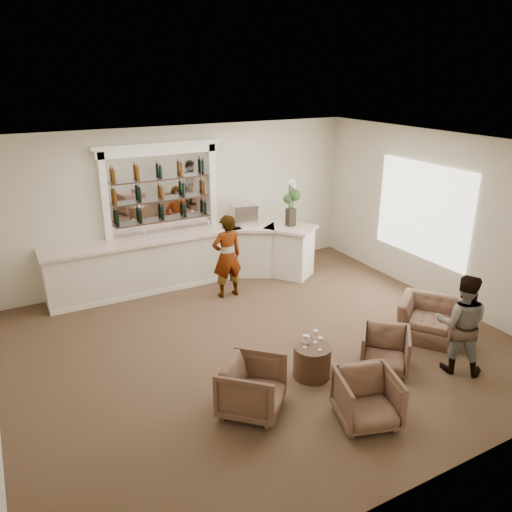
{
  "coord_description": "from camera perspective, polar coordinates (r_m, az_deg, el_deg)",
  "views": [
    {
      "loc": [
        -3.58,
        -6.44,
        4.35
      ],
      "look_at": [
        0.38,
        0.9,
        1.24
      ],
      "focal_mm": 35.0,
      "sensor_mm": 36.0,
      "label": 1
    }
  ],
  "objects": [
    {
      "name": "flower_vase",
      "position": [
        10.87,
        4.04,
        6.41
      ],
      "size": [
        0.27,
        0.27,
        1.03
      ],
      "color": "black",
      "rests_on": "bar_counter"
    },
    {
      "name": "wine_glass_tbl_c",
      "position": [
        7.45,
        7.36,
        -9.92
      ],
      "size": [
        0.07,
        0.07,
        0.21
      ],
      "primitive_type": null,
      "color": "white",
      "rests_on": "cocktail_table"
    },
    {
      "name": "sommelier",
      "position": [
        9.99,
        -3.35,
        -0.04
      ],
      "size": [
        0.63,
        0.42,
        1.72
      ],
      "primitive_type": "imported",
      "rotation": [
        0.0,
        0.0,
        3.13
      ],
      "color": "gray",
      "rests_on": "ground"
    },
    {
      "name": "wine_glass_bar_right",
      "position": [
        10.33,
        -12.64,
        2.46
      ],
      "size": [
        0.07,
        0.07,
        0.21
      ],
      "primitive_type": null,
      "color": "white",
      "rests_on": "bar_counter"
    },
    {
      "name": "armchair_right",
      "position": [
        8.02,
        14.51,
        -10.33
      ],
      "size": [
        1.01,
        1.02,
        0.66
      ],
      "primitive_type": "imported",
      "rotation": [
        0.0,
        0.0,
        -0.74
      ],
      "color": "brown",
      "rests_on": "ground"
    },
    {
      "name": "guest",
      "position": [
        8.14,
        22.4,
        -7.18
      ],
      "size": [
        0.96,
        0.97,
        1.58
      ],
      "primitive_type": "imported",
      "rotation": [
        0.0,
        0.0,
        2.35
      ],
      "color": "gray",
      "rests_on": "ground"
    },
    {
      "name": "room_shell",
      "position": [
        8.32,
        -0.72,
        6.46
      ],
      "size": [
        8.04,
        7.02,
        3.32
      ],
      "color": "beige",
      "rests_on": "ground"
    },
    {
      "name": "armchair_far",
      "position": [
        9.15,
        19.33,
        -6.84
      ],
      "size": [
        1.33,
        1.36,
        0.67
      ],
      "primitive_type": "imported",
      "rotation": [
        0.0,
        0.0,
        -0.94
      ],
      "color": "brown",
      "rests_on": "ground"
    },
    {
      "name": "bar_counter",
      "position": [
        10.72,
        -7.91,
        -0.37
      ],
      "size": [
        5.72,
        1.8,
        1.14
      ],
      "color": "silver",
      "rests_on": "ground"
    },
    {
      "name": "back_bar_alcove",
      "position": [
        10.58,
        -10.82,
        7.44
      ],
      "size": [
        2.64,
        0.25,
        3.0
      ],
      "color": "white",
      "rests_on": "ground"
    },
    {
      "name": "cocktail_table",
      "position": [
        7.7,
        6.42,
        -11.86
      ],
      "size": [
        0.57,
        0.57,
        0.5
      ],
      "primitive_type": "cylinder",
      "color": "#4A3320",
      "rests_on": "ground"
    },
    {
      "name": "ground",
      "position": [
        8.56,
        0.61,
        -10.1
      ],
      "size": [
        8.0,
        8.0,
        0.0
      ],
      "primitive_type": "plane",
      "color": "brown",
      "rests_on": "ground"
    },
    {
      "name": "armchair_center",
      "position": [
        6.89,
        12.59,
        -15.61
      ],
      "size": [
        0.95,
        0.96,
        0.7
      ],
      "primitive_type": "imported",
      "rotation": [
        0.0,
        0.0,
        -0.31
      ],
      "color": "brown",
      "rests_on": "ground"
    },
    {
      "name": "wine_glass_tbl_b",
      "position": [
        7.63,
        6.81,
        -9.12
      ],
      "size": [
        0.07,
        0.07,
        0.21
      ],
      "primitive_type": null,
      "color": "white",
      "rests_on": "cocktail_table"
    },
    {
      "name": "espresso_machine",
      "position": [
        11.03,
        -1.4,
        4.79
      ],
      "size": [
        0.6,
        0.53,
        0.46
      ],
      "primitive_type": "cube",
      "rotation": [
        0.0,
        0.0,
        -0.2
      ],
      "color": "silver",
      "rests_on": "bar_counter"
    },
    {
      "name": "wine_glass_tbl_a",
      "position": [
        7.48,
        5.63,
        -9.7
      ],
      "size": [
        0.07,
        0.07,
        0.21
      ],
      "primitive_type": null,
      "color": "white",
      "rests_on": "cocktail_table"
    },
    {
      "name": "napkin_holder",
      "position": [
        7.63,
        5.79,
        -9.45
      ],
      "size": [
        0.08,
        0.08,
        0.12
      ],
      "primitive_type": "cube",
      "color": "white",
      "rests_on": "cocktail_table"
    },
    {
      "name": "wine_glass_bar_left",
      "position": [
        10.7,
        -5.46,
        3.5
      ],
      "size": [
        0.07,
        0.07,
        0.21
      ],
      "primitive_type": null,
      "color": "white",
      "rests_on": "bar_counter"
    },
    {
      "name": "armchair_left",
      "position": [
        6.9,
        -0.44,
        -14.72
      ],
      "size": [
        1.15,
        1.15,
        0.75
      ],
      "primitive_type": "imported",
      "rotation": [
        0.0,
        0.0,
        0.81
      ],
      "color": "brown",
      "rests_on": "ground"
    }
  ]
}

